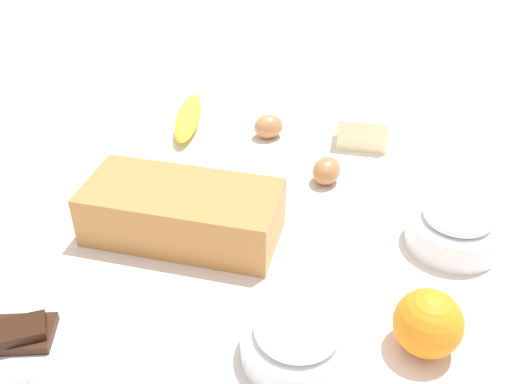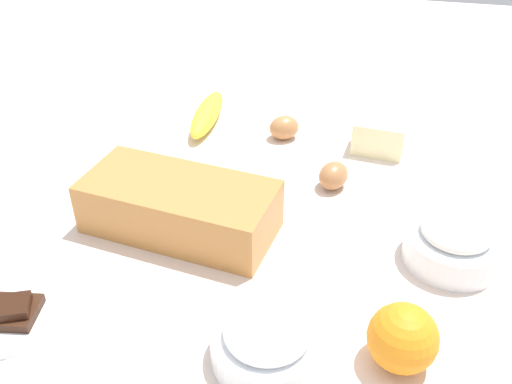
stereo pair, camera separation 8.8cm
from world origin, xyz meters
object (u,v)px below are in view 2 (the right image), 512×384
(banana, at_px, (207,114))
(flour_bowl, at_px, (454,242))
(orange_fruit, at_px, (403,338))
(sugar_bowl, at_px, (267,341))
(butter_block, at_px, (379,136))
(egg_beside_bowl, at_px, (333,176))
(chocolate_plate, at_px, (3,315))
(egg_near_butter, at_px, (282,127))
(loaf_pan, at_px, (180,206))

(banana, bearing_deg, flour_bowl, -35.22)
(banana, distance_m, orange_fruit, 0.64)
(sugar_bowl, relative_size, banana, 0.68)
(flour_bowl, bearing_deg, butter_block, 112.12)
(flour_bowl, relative_size, orange_fruit, 1.67)
(butter_block, bearing_deg, egg_beside_bowl, -116.27)
(egg_beside_bowl, distance_m, chocolate_plate, 0.53)
(butter_block, xyz_separation_m, egg_beside_bowl, (-0.07, -0.14, -0.01))
(sugar_bowl, distance_m, egg_beside_bowl, 0.37)
(flour_bowl, xyz_separation_m, banana, (-0.45, 0.32, -0.01))
(egg_beside_bowl, bearing_deg, orange_fruit, -71.59)
(orange_fruit, height_order, butter_block, orange_fruit)
(sugar_bowl, xyz_separation_m, orange_fruit, (0.15, 0.03, 0.01))
(sugar_bowl, bearing_deg, egg_near_butter, 98.60)
(chocolate_plate, bearing_deg, sugar_bowl, 2.60)
(butter_block, bearing_deg, loaf_pan, -133.06)
(butter_block, bearing_deg, orange_fruit, -84.42)
(banana, distance_m, chocolate_plate, 0.57)
(flour_bowl, relative_size, sugar_bowl, 1.04)
(butter_block, bearing_deg, banana, 174.06)
(flour_bowl, height_order, orange_fruit, orange_fruit)
(sugar_bowl, distance_m, banana, 0.59)
(flour_bowl, distance_m, egg_beside_bowl, 0.23)
(egg_near_butter, xyz_separation_m, chocolate_plate, (-0.25, -0.53, -0.01))
(banana, xyz_separation_m, chocolate_plate, (-0.10, -0.56, -0.01))
(sugar_bowl, distance_m, egg_near_butter, 0.52)
(banana, relative_size, egg_near_butter, 3.37)
(banana, xyz_separation_m, orange_fruit, (0.38, -0.51, 0.02))
(loaf_pan, bearing_deg, chocolate_plate, -116.10)
(loaf_pan, bearing_deg, butter_block, 55.47)
(flour_bowl, bearing_deg, loaf_pan, -177.85)
(orange_fruit, bearing_deg, loaf_pan, 150.55)
(loaf_pan, relative_size, flour_bowl, 2.20)
(sugar_bowl, height_order, butter_block, sugar_bowl)
(loaf_pan, distance_m, egg_near_butter, 0.32)
(egg_near_butter, distance_m, chocolate_plate, 0.59)
(orange_fruit, distance_m, egg_beside_bowl, 0.36)
(butter_block, height_order, egg_beside_bowl, butter_block)
(sugar_bowl, xyz_separation_m, egg_near_butter, (-0.08, 0.52, -0.01))
(sugar_bowl, xyz_separation_m, butter_block, (0.10, 0.51, 0.00))
(loaf_pan, relative_size, chocolate_plate, 2.28)
(sugar_bowl, bearing_deg, orange_fruit, 10.39)
(loaf_pan, height_order, flour_bowl, loaf_pan)
(flour_bowl, relative_size, butter_block, 1.50)
(orange_fruit, height_order, egg_beside_bowl, orange_fruit)
(butter_block, bearing_deg, chocolate_plate, -129.66)
(sugar_bowl, bearing_deg, chocolate_plate, -177.40)
(sugar_bowl, bearing_deg, loaf_pan, 129.73)
(sugar_bowl, distance_m, chocolate_plate, 0.33)
(banana, bearing_deg, egg_beside_bowl, -32.68)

